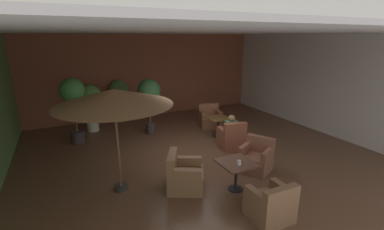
{
  "coord_description": "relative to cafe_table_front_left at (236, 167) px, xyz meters",
  "views": [
    {
      "loc": [
        -3.45,
        -6.55,
        3.4
      ],
      "look_at": [
        0.0,
        0.49,
        1.12
      ],
      "focal_mm": 25.27,
      "sensor_mm": 36.0,
      "label": 1
    }
  ],
  "objects": [
    {
      "name": "ground_plane",
      "position": [
        0.12,
        2.03,
        -0.57
      ],
      "size": [
        10.15,
        9.82,
        0.02
      ],
      "primitive_type": "cube",
      "color": "brown"
    },
    {
      "name": "wall_back_brick",
      "position": [
        0.12,
        6.9,
        1.19
      ],
      "size": [
        10.15,
        0.08,
        3.51
      ],
      "primitive_type": "cube",
      "color": "brown",
      "rests_on": "ground_plane"
    },
    {
      "name": "wall_right_plain",
      "position": [
        5.15,
        2.03,
        1.19
      ],
      "size": [
        0.08,
        9.82,
        3.51
      ],
      "primitive_type": "cube",
      "color": "silver",
      "rests_on": "ground_plane"
    },
    {
      "name": "ceiling_slab",
      "position": [
        0.12,
        2.03,
        2.97
      ],
      "size": [
        10.15,
        9.82,
        0.06
      ],
      "primitive_type": "cube",
      "color": "silver",
      "rests_on": "wall_back_brick"
    },
    {
      "name": "cafe_table_front_left",
      "position": [
        0.0,
        0.0,
        0.0
      ],
      "size": [
        0.78,
        0.78,
        0.69
      ],
      "color": "black",
      "rests_on": "ground_plane"
    },
    {
      "name": "armchair_front_left_north",
      "position": [
        -1.05,
        0.56,
        -0.24
      ],
      "size": [
        1.07,
        1.07,
        0.88
      ],
      "color": "brown",
      "rests_on": "ground_plane"
    },
    {
      "name": "armchair_front_left_east",
      "position": [
        -0.02,
        -1.18,
        -0.25
      ],
      "size": [
        0.77,
        0.72,
        0.81
      ],
      "color": "#865E43",
      "rests_on": "ground_plane"
    },
    {
      "name": "armchair_front_left_south",
      "position": [
        1.04,
        0.57,
        -0.24
      ],
      "size": [
        1.0,
        1.0,
        0.86
      ],
      "color": "brown",
      "rests_on": "ground_plane"
    },
    {
      "name": "cafe_table_front_right",
      "position": [
        1.45,
        3.17,
        -0.01
      ],
      "size": [
        0.75,
        0.75,
        0.69
      ],
      "color": "black",
      "rests_on": "ground_plane"
    },
    {
      "name": "armchair_front_right_north",
      "position": [
        1.74,
        4.25,
        -0.24
      ],
      "size": [
        0.97,
        0.94,
        0.88
      ],
      "color": "brown",
      "rests_on": "ground_plane"
    },
    {
      "name": "armchair_front_right_east",
      "position": [
        1.27,
        2.07,
        -0.23
      ],
      "size": [
        0.82,
        0.86,
        0.91
      ],
      "color": "brown",
      "rests_on": "ground_plane"
    },
    {
      "name": "patio_umbrella_tall_red",
      "position": [
        -2.37,
        1.18,
        1.61
      ],
      "size": [
        2.5,
        2.5,
        2.36
      ],
      "color": "#2D2D2D",
      "rests_on": "ground_plane"
    },
    {
      "name": "potted_tree_left_corner",
      "position": [
        -2.45,
        5.71,
        0.67
      ],
      "size": [
        0.78,
        0.78,
        1.77
      ],
      "color": "silver",
      "rests_on": "ground_plane"
    },
    {
      "name": "potted_tree_mid_left",
      "position": [
        -3.04,
        4.72,
        0.97
      ],
      "size": [
        0.76,
        0.76,
        2.16
      ],
      "color": "#382E31",
      "rests_on": "ground_plane"
    },
    {
      "name": "potted_tree_mid_right",
      "position": [
        -1.26,
        6.48,
        0.65
      ],
      "size": [
        0.76,
        0.76,
        1.72
      ],
      "color": "#A36548",
      "rests_on": "ground_plane"
    },
    {
      "name": "potted_tree_right_corner",
      "position": [
        -0.59,
        4.53,
        0.91
      ],
      "size": [
        0.82,
        0.82,
        2.0
      ],
      "color": "#3B322E",
      "rests_on": "ground_plane"
    },
    {
      "name": "patron_blue_shirt",
      "position": [
        1.28,
        2.11,
        0.16
      ],
      "size": [
        0.41,
        0.3,
        0.64
      ],
      "color": "#56795B",
      "rests_on": "ground_plane"
    },
    {
      "name": "iced_drink_cup",
      "position": [
        -0.03,
        -0.14,
        0.18
      ],
      "size": [
        0.08,
        0.08,
        0.11
      ],
      "primitive_type": "cylinder",
      "color": "white",
      "rests_on": "cafe_table_front_left"
    }
  ]
}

